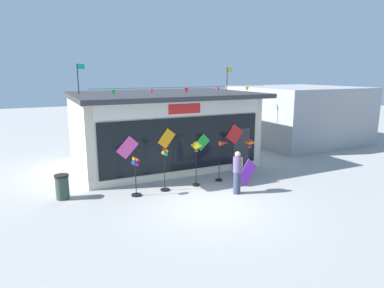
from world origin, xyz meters
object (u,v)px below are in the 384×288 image
at_px(kite_shop_building, 161,128).
at_px(wind_spinner_left, 165,166).
at_px(person_near_camera, 237,171).
at_px(wind_spinner_center_left, 196,151).
at_px(display_kite_on_ground, 247,172).
at_px(wind_spinner_center_right, 222,151).
at_px(wind_spinner_far_left, 136,172).
at_px(wind_spinner_right, 249,147).
at_px(trash_bin, 62,187).

relative_size(kite_shop_building, wind_spinner_left, 4.96).
bearing_deg(person_near_camera, wind_spinner_center_left, 172.73).
bearing_deg(display_kite_on_ground, person_near_camera, -143.60).
bearing_deg(wind_spinner_left, person_near_camera, -32.25).
height_order(wind_spinner_left, wind_spinner_center_left, wind_spinner_center_left).
bearing_deg(display_kite_on_ground, kite_shop_building, 111.47).
distance_m(wind_spinner_center_left, display_kite_on_ground, 2.32).
relative_size(wind_spinner_left, wind_spinner_center_right, 1.00).
bearing_deg(wind_spinner_center_left, wind_spinner_far_left, -178.27).
height_order(wind_spinner_center_left, wind_spinner_center_right, wind_spinner_center_left).
xyz_separation_m(wind_spinner_right, display_kite_on_ground, (-0.71, -0.90, -0.81)).
height_order(wind_spinner_far_left, trash_bin, wind_spinner_far_left).
xyz_separation_m(kite_shop_building, wind_spinner_center_right, (1.30, -3.93, -0.55)).
relative_size(wind_spinner_center_left, person_near_camera, 1.11).
bearing_deg(trash_bin, display_kite_on_ground, -13.00).
distance_m(wind_spinner_right, display_kite_on_ground, 1.40).
relative_size(person_near_camera, display_kite_on_ground, 1.68).
height_order(kite_shop_building, wind_spinner_right, kite_shop_building).
relative_size(wind_spinner_far_left, wind_spinner_right, 0.90).
bearing_deg(person_near_camera, kite_shop_building, 148.59).
height_order(kite_shop_building, display_kite_on_ground, kite_shop_building).
height_order(wind_spinner_far_left, wind_spinner_center_left, wind_spinner_center_left).
distance_m(kite_shop_building, trash_bin, 6.25).
xyz_separation_m(wind_spinner_center_left, wind_spinner_right, (2.68, 0.09, -0.11)).
height_order(wind_spinner_left, person_near_camera, wind_spinner_left).
height_order(kite_shop_building, wind_spinner_left, kite_shop_building).
bearing_deg(kite_shop_building, wind_spinner_left, -109.08).
bearing_deg(wind_spinner_far_left, wind_spinner_center_right, 3.48).
bearing_deg(kite_shop_building, trash_bin, -147.69).
bearing_deg(wind_spinner_far_left, wind_spinner_center_left, 1.73).
bearing_deg(person_near_camera, wind_spinner_center_right, 127.72).
distance_m(wind_spinner_far_left, display_kite_on_ground, 4.61).
distance_m(wind_spinner_far_left, wind_spinner_left, 1.20).
height_order(wind_spinner_center_left, trash_bin, wind_spinner_center_left).
height_order(wind_spinner_left, wind_spinner_center_right, wind_spinner_left).
relative_size(wind_spinner_right, trash_bin, 1.86).
xyz_separation_m(kite_shop_building, display_kite_on_ground, (1.93, -4.90, -1.30)).
distance_m(wind_spinner_center_right, wind_spinner_right, 1.35).
distance_m(wind_spinner_right, person_near_camera, 2.36).
distance_m(wind_spinner_center_left, wind_spinner_right, 2.69).
xyz_separation_m(person_near_camera, trash_bin, (-6.13, 2.34, -0.42)).
height_order(wind_spinner_center_left, person_near_camera, wind_spinner_center_left).
bearing_deg(display_kite_on_ground, trash_bin, 167.00).
bearing_deg(kite_shop_building, wind_spinner_center_right, -71.72).
distance_m(wind_spinner_far_left, person_near_camera, 3.86).
height_order(wind_spinner_far_left, display_kite_on_ground, wind_spinner_far_left).
height_order(wind_spinner_center_right, trash_bin, wind_spinner_center_right).
distance_m(kite_shop_building, wind_spinner_center_left, 4.11).
distance_m(wind_spinner_center_left, wind_spinner_center_right, 1.36).
height_order(person_near_camera, display_kite_on_ground, person_near_camera).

